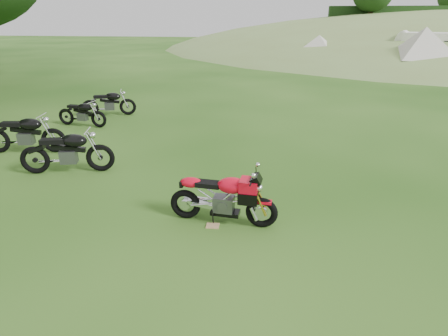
% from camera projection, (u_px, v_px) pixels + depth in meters
% --- Properties ---
extents(ground, '(120.00, 120.00, 0.00)m').
position_uv_depth(ground, '(230.00, 209.00, 6.79)').
color(ground, '#1B470F').
rests_on(ground, ground).
extents(sport_motorcycle, '(1.78, 0.59, 1.05)m').
position_uv_depth(sport_motorcycle, '(223.00, 194.00, 6.15)').
color(sport_motorcycle, red).
rests_on(sport_motorcycle, ground).
extents(plywood_board, '(0.22, 0.18, 0.02)m').
position_uv_depth(plywood_board, '(213.00, 226.00, 6.22)').
color(plywood_board, tan).
rests_on(plywood_board, ground).
extents(vintage_moto_a, '(2.03, 0.77, 1.04)m').
position_uv_depth(vintage_moto_a, '(24.00, 133.00, 9.40)').
color(vintage_moto_a, black).
rests_on(vintage_moto_a, ground).
extents(vintage_moto_b, '(2.00, 0.91, 1.03)m').
position_uv_depth(vintage_moto_b, '(67.00, 151.00, 8.18)').
color(vintage_moto_b, black).
rests_on(vintage_moto_b, ground).
extents(vintage_moto_c, '(1.67, 0.58, 0.86)m').
position_uv_depth(vintage_moto_c, '(82.00, 113.00, 11.73)').
color(vintage_moto_c, black).
rests_on(vintage_moto_c, ground).
extents(vintage_moto_d, '(1.82, 0.93, 0.94)m').
position_uv_depth(vintage_moto_d, '(109.00, 102.00, 12.98)').
color(vintage_moto_d, black).
rests_on(vintage_moto_d, ground).
extents(tent_mid, '(3.31, 3.31, 2.25)m').
position_uv_depth(tent_mid, '(318.00, 49.00, 26.32)').
color(tent_mid, beige).
rests_on(tent_mid, ground).
extents(tent_right, '(3.20, 3.20, 2.67)m').
position_uv_depth(tent_right, '(422.00, 51.00, 22.11)').
color(tent_right, beige).
rests_on(tent_right, ground).
extents(caravan, '(5.46, 3.88, 2.34)m').
position_uv_depth(caravan, '(435.00, 51.00, 24.00)').
color(caravan, white).
rests_on(caravan, ground).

